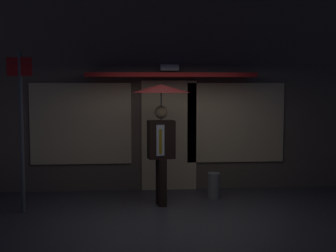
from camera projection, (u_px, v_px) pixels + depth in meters
name	position (u px, v px, depth m)	size (l,w,h in m)	color
ground_plane	(181.00, 221.00, 7.20)	(18.00, 18.00, 0.00)	#38353A
building_facade	(168.00, 83.00, 9.34)	(9.00, 1.00, 4.34)	brown
person_with_umbrella	(161.00, 117.00, 8.03)	(1.01, 1.01, 2.12)	black
street_sign_post	(21.00, 123.00, 7.56)	(0.40, 0.07, 2.65)	#595B60
sidewalk_bollard	(214.00, 186.00, 8.61)	(0.23, 0.23, 0.48)	slate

